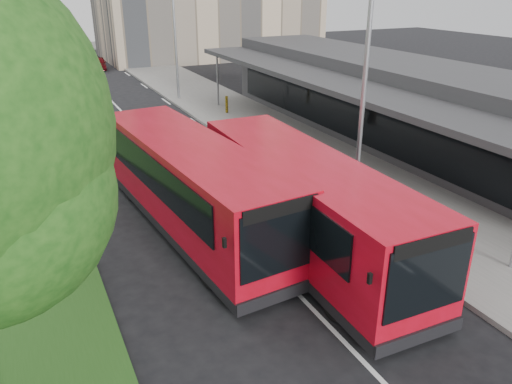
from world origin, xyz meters
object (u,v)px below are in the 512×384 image
Objects in this scene: bollard at (227,104)px; lamp_post_near at (363,78)px; litter_bin at (259,131)px; bus_second at (192,186)px; car_far at (64,56)px; lamp_post_far at (173,28)px; bus_main at (305,204)px; car_near at (98,63)px.

lamp_post_near is at bearing -95.65° from bollard.
bollard is at bearing 83.43° from litter_bin.
car_far is at bearing 84.53° from bus_second.
lamp_post_near is 1.00× the size of lamp_post_far.
lamp_post_far reaches higher than bollard.
bus_main is 11.03m from litter_bin.
car_near is (2.68, 34.16, -0.93)m from bus_second.
lamp_post_near reaches higher than litter_bin.
car_near is at bearing 80.46° from bus_second.
lamp_post_far is at bearing 94.20° from litter_bin.
car_near is 6.31m from car_far.
bus_main is 3.06× the size of car_near.
lamp_post_far is 6.75m from bollard.
bus_main is 3.74m from bus_second.
bus_main is 16.72m from bollard.
car_near is (-2.61, 35.55, -4.15)m from lamp_post_near.
bollard is 0.26× the size of car_far.
bus_second is (-5.30, -18.61, -3.22)m from lamp_post_far.
bollard is 27.35m from car_far.
litter_bin is 5.79m from bollard.
bus_second is at bearing -85.69° from car_near.
lamp_post_far is at bearing -60.52° from car_far.
car_far is at bearing 121.05° from car_near.
lamp_post_near is at bearing -76.99° from car_near.
bollard is at bearing 84.35° from lamp_post_near.
bus_second is at bearing 165.28° from lamp_post_near.
car_near is at bearing 101.14° from bollard.
lamp_post_near is 10.00m from litter_bin.
bus_main is 36.90m from car_near.
lamp_post_near is 20.00m from lamp_post_far.
bus_second is at bearing -116.75° from bollard.
lamp_post_near is at bearing -90.00° from lamp_post_far.
lamp_post_near is 0.78× the size of bus_main.
bus_second reaches higher than car_near.
lamp_post_far is 0.78× the size of bus_main.
bus_main is at bearing -52.02° from bus_second.
car_near is at bearing -51.44° from car_far.
bus_main is at bearing -154.01° from lamp_post_near.
lamp_post_far is 19.61m from bus_second.
lamp_post_far is 8.00× the size of bollard.
bollard is at bearing -60.01° from car_far.
car_near is (-2.61, 15.55, -4.15)m from lamp_post_far.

